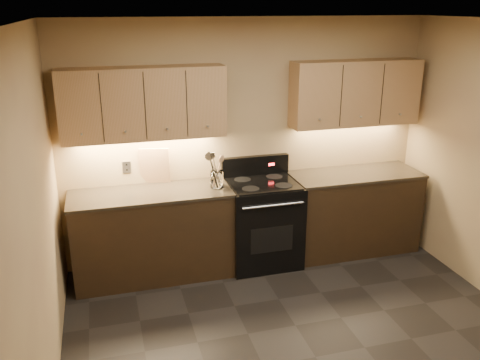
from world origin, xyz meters
The scene contains 16 objects.
floor centered at (0.00, 0.00, 0.00)m, with size 4.00×4.00×0.00m, color black.
ceiling centered at (0.00, 0.00, 2.60)m, with size 4.00×4.00×0.00m, color silver.
wall_back centered at (0.00, 2.00, 1.30)m, with size 4.00×0.04×2.60m, color tan.
wall_left centered at (-2.00, 0.00, 1.30)m, with size 0.04×4.00×2.60m, color tan.
counter_left centered at (-1.10, 1.70, 0.47)m, with size 1.62×0.62×0.93m.
counter_right centered at (1.18, 1.70, 0.47)m, with size 1.46×0.62×0.93m.
stove centered at (0.08, 1.68, 0.48)m, with size 0.76×0.68×1.14m.
upper_cab_left centered at (-1.10, 1.85, 1.80)m, with size 1.60×0.30×0.70m, color #A37B51.
upper_cab_right centered at (1.18, 1.85, 1.80)m, with size 1.44×0.30×0.70m, color #A37B51.
outlet_plate centered at (-1.30, 1.99, 1.12)m, with size 0.09×0.01×0.12m, color #B2B5BA.
utensil_crock centered at (-0.42, 1.67, 1.01)m, with size 0.14×0.14×0.17m.
cutting_board centered at (-1.02, 1.96, 1.12)m, with size 0.31×0.02×0.39m, color tan.
wooden_spoon centered at (-0.45, 1.67, 1.11)m, with size 0.06×0.06×0.32m, color tan, non-canonical shape.
black_turner centered at (-0.42, 1.65, 1.12)m, with size 0.08×0.08×0.36m, color black, non-canonical shape.
steel_spatula centered at (-0.40, 1.67, 1.13)m, with size 0.08×0.08×0.37m, color silver, non-canonical shape.
steel_skimmer centered at (-0.38, 1.66, 1.12)m, with size 0.09×0.09×0.36m, color silver, non-canonical shape.
Camera 1 is at (-1.51, -3.13, 2.71)m, focal length 38.00 mm.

